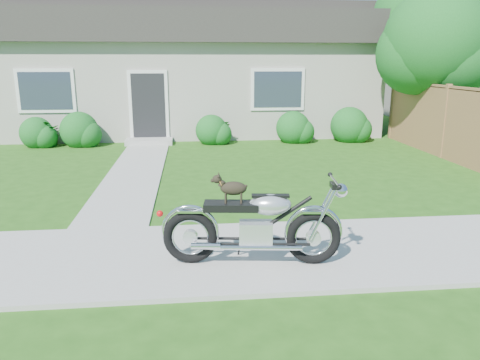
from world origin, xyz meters
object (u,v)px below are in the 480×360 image
object	(u,v)px
fence	(445,122)
motorcycle_with_dog	(256,225)
tree_near	(440,46)
potted_plant_left	(51,133)
house	(196,70)
tree_far	(430,29)
potted_plant_right	(225,132)

from	to	relation	value
fence	motorcycle_with_dog	size ratio (longest dim) A/B	2.98
fence	motorcycle_with_dog	world-z (taller)	fence
tree_near	fence	bearing A→B (deg)	-107.27
tree_near	potted_plant_left	xyz separation A→B (m)	(-11.10, 1.31, -2.46)
fence	potted_plant_left	xyz separation A→B (m)	(-10.64, 2.80, -0.55)
house	motorcycle_with_dog	size ratio (longest dim) A/B	5.67
house	potted_plant_left	world-z (taller)	house
fence	motorcycle_with_dog	bearing A→B (deg)	-133.27
fence	house	bearing A→B (deg)	135.26
house	tree_near	bearing A→B (deg)	-35.09
tree_far	potted_plant_left	size ratio (longest dim) A/B	6.87
tree_far	potted_plant_left	world-z (taller)	tree_far
fence	potted_plant_left	size ratio (longest dim) A/B	8.46
fence	motorcycle_with_dog	xyz separation A→B (m)	(-5.77, -6.13, -0.40)
potted_plant_left	potted_plant_right	xyz separation A→B (m)	(5.13, 0.00, -0.05)
motorcycle_with_dog	house	bearing A→B (deg)	99.29
fence	potted_plant_right	bearing A→B (deg)	153.04
tree_near	potted_plant_left	distance (m)	11.45
potted_plant_left	motorcycle_with_dog	world-z (taller)	motorcycle_with_dog
house	motorcycle_with_dog	world-z (taller)	house
tree_far	potted_plant_left	xyz separation A→B (m)	(-11.85, -0.81, -3.06)
potted_plant_right	tree_near	bearing A→B (deg)	-12.36
house	fence	bearing A→B (deg)	-44.74
tree_near	tree_far	xyz separation A→B (m)	(0.75, 2.11, 0.59)
fence	potted_plant_right	distance (m)	6.20
house	tree_near	world-z (taller)	house
potted_plant_right	motorcycle_with_dog	world-z (taller)	motorcycle_with_dog
potted_plant_right	motorcycle_with_dog	xyz separation A→B (m)	(-0.27, -8.93, 0.20)
house	motorcycle_with_dog	bearing A→B (deg)	-87.54
house	motorcycle_with_dog	distance (m)	12.49
tree_near	potted_plant_right	xyz separation A→B (m)	(-5.97, 1.31, -2.51)
potted_plant_right	house	bearing A→B (deg)	103.05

